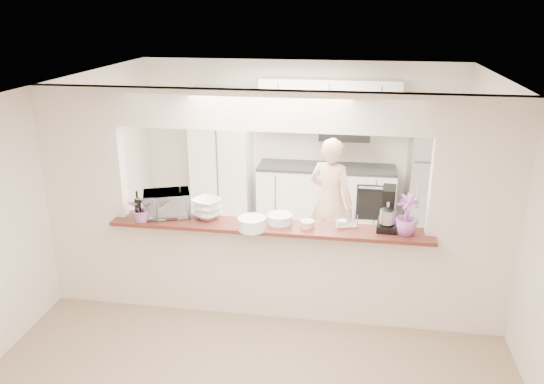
% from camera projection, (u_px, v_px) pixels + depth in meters
% --- Properties ---
extents(floor, '(6.00, 6.00, 0.00)m').
position_uv_depth(floor, '(270.00, 312.00, 5.99)').
color(floor, gray).
rests_on(floor, ground).
extents(tile_overlay, '(5.00, 2.90, 0.01)m').
position_uv_depth(tile_overlay, '(287.00, 252.00, 7.43)').
color(tile_overlay, beige).
rests_on(tile_overlay, floor).
extents(partition, '(5.00, 0.15, 2.50)m').
position_uv_depth(partition, '(270.00, 189.00, 5.49)').
color(partition, white).
rests_on(partition, floor).
extents(bar_counter, '(3.40, 0.38, 1.09)m').
position_uv_depth(bar_counter, '(270.00, 267.00, 5.79)').
color(bar_counter, white).
rests_on(bar_counter, floor).
extents(kitchen_cabinets, '(3.15, 0.62, 2.25)m').
position_uv_depth(kitchen_cabinets, '(286.00, 162.00, 8.22)').
color(kitchen_cabinets, silver).
rests_on(kitchen_cabinets, floor).
extents(refrigerator, '(0.75, 0.70, 1.70)m').
position_uv_depth(refrigerator, '(434.00, 178.00, 7.87)').
color(refrigerator, '#9D9DA1').
rests_on(refrigerator, floor).
extents(flower_left, '(0.28, 0.24, 0.30)m').
position_uv_depth(flower_left, '(142.00, 208.00, 5.63)').
color(flower_left, '#CC6CC3').
rests_on(flower_left, bar_counter).
extents(wine_bottle_a, '(0.07, 0.07, 0.34)m').
position_uv_depth(wine_bottle_a, '(138.00, 209.00, 5.64)').
color(wine_bottle_a, black).
rests_on(wine_bottle_a, bar_counter).
extents(wine_bottle_b, '(0.07, 0.07, 0.34)m').
position_uv_depth(wine_bottle_b, '(181.00, 204.00, 5.79)').
color(wine_bottle_b, black).
rests_on(wine_bottle_b, bar_counter).
extents(toaster_oven, '(0.58, 0.49, 0.27)m').
position_uv_depth(toaster_oven, '(167.00, 204.00, 5.79)').
color(toaster_oven, '#A3A3A8').
rests_on(toaster_oven, bar_counter).
extents(serving_bowls, '(0.39, 0.39, 0.22)m').
position_uv_depth(serving_bowls, '(207.00, 209.00, 5.74)').
color(serving_bowls, white).
rests_on(serving_bowls, bar_counter).
extents(plate_stack_a, '(0.29, 0.29, 0.13)m').
position_uv_depth(plate_stack_a, '(252.00, 224.00, 5.45)').
color(plate_stack_a, white).
rests_on(plate_stack_a, bar_counter).
extents(plate_stack_b, '(0.28, 0.28, 0.10)m').
position_uv_depth(plate_stack_b, '(280.00, 219.00, 5.62)').
color(plate_stack_b, white).
rests_on(plate_stack_b, bar_counter).
extents(red_bowl, '(0.17, 0.17, 0.08)m').
position_uv_depth(red_bowl, '(255.00, 220.00, 5.61)').
color(red_bowl, maroon).
rests_on(red_bowl, bar_counter).
extents(tan_bowl, '(0.15, 0.15, 0.07)m').
position_uv_depth(tan_bowl, '(307.00, 224.00, 5.53)').
color(tan_bowl, beige).
rests_on(tan_bowl, bar_counter).
extents(utensil_caddy, '(0.25, 0.19, 0.21)m').
position_uv_depth(utensil_caddy, '(346.00, 219.00, 5.52)').
color(utensil_caddy, silver).
rests_on(utensil_caddy, bar_counter).
extents(stand_mixer, '(0.22, 0.33, 0.46)m').
position_uv_depth(stand_mixer, '(388.00, 210.00, 5.44)').
color(stand_mixer, black).
rests_on(stand_mixer, bar_counter).
extents(flower_right, '(0.27, 0.27, 0.42)m').
position_uv_depth(flower_right, '(407.00, 215.00, 5.29)').
color(flower_right, '#B96DCB').
rests_on(flower_right, bar_counter).
extents(person, '(0.73, 0.63, 1.69)m').
position_uv_depth(person, '(330.00, 201.00, 6.95)').
color(person, '#D8AC8C').
rests_on(person, floor).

